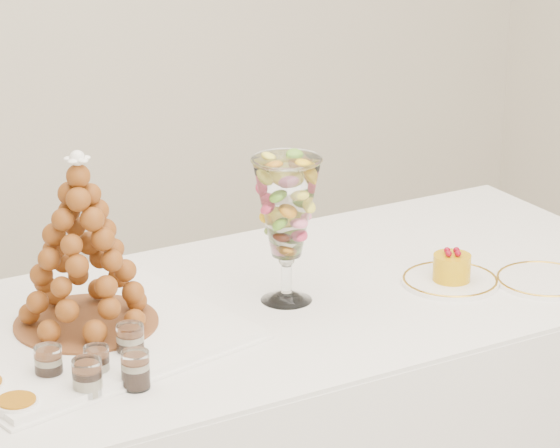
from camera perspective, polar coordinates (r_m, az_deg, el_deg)
lace_tray at (r=2.80m, az=-8.34°, el=-4.94°), size 0.68×0.56×0.02m
macaron_vase at (r=2.91m, az=0.29°, el=0.62°), size 0.15×0.15×0.33m
cake_plate at (r=3.11m, az=7.32°, el=-2.45°), size 0.23×0.23×0.01m
spare_plate at (r=3.15m, az=11.28°, el=-2.40°), size 0.23×0.23×0.01m
verrine_a at (r=2.64m, az=-9.93°, el=-5.98°), size 0.07×0.07×0.07m
verrine_b at (r=2.64m, az=-7.89°, el=-5.95°), size 0.06×0.06×0.07m
verrine_c at (r=2.71m, az=-6.46°, el=-5.09°), size 0.07×0.07×0.08m
verrine_d at (r=2.57m, az=-8.29°, el=-6.59°), size 0.07×0.07×0.08m
verrine_e at (r=2.60m, az=-6.24°, el=-6.26°), size 0.07×0.07×0.08m
ramekin_front at (r=2.55m, az=-11.25°, el=-7.73°), size 0.08×0.08×0.03m
croquembouche at (r=2.78m, az=-8.52°, el=-0.77°), size 0.33×0.33×0.38m
mousse_cake at (r=3.09m, az=7.40°, el=-1.85°), size 0.09×0.09×0.08m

